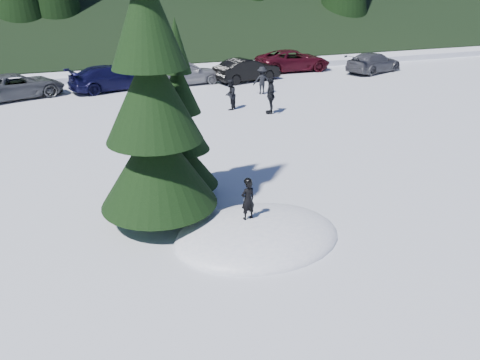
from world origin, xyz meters
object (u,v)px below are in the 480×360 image
object	(u,v)px
car_6	(293,60)
car_2	(18,86)
adult_0	(230,95)
spruce_tall	(153,106)
car_7	(374,63)
adult_1	(271,96)
car_4	(186,73)
adult_2	(262,80)
car_5	(247,70)
spruce_short	(180,132)
child_skier	(248,200)
car_3	(112,78)

from	to	relation	value
car_6	car_2	bearing A→B (deg)	98.99
adult_0	car_2	distance (m)	12.37
car_6	spruce_tall	bearing A→B (deg)	146.95
car_6	car_7	bearing A→B (deg)	-114.28
adult_1	car_4	size ratio (longest dim) A/B	0.41
adult_2	car_6	size ratio (longest dim) A/B	0.29
adult_0	car_5	distance (m)	7.32
spruce_short	adult_2	bearing A→B (deg)	57.10
spruce_short	car_6	distance (m)	22.30
child_skier	adult_1	distance (m)	12.26
car_3	car_7	world-z (taller)	car_3
spruce_short	car_5	bearing A→B (deg)	62.22
spruce_short	car_2	bearing A→B (deg)	109.18
car_6	adult_1	bearing A→B (deg)	150.37
adult_0	car_7	size ratio (longest dim) A/B	0.33
car_6	adult_0	bearing A→B (deg)	139.95
car_4	car_2	bearing A→B (deg)	83.66
spruce_short	car_7	distance (m)	23.88
adult_2	car_5	world-z (taller)	adult_2
adult_0	adult_2	bearing A→B (deg)	170.80
car_2	car_6	xyz separation A→B (m)	(18.45, 2.16, 0.06)
spruce_short	adult_0	xyz separation A→B (m)	(4.89, 9.39, -1.32)
car_7	spruce_tall	bearing A→B (deg)	112.04
adult_0	car_5	xyz separation A→B (m)	(3.45, 6.45, -0.04)
child_skier	car_3	distance (m)	19.31
adult_1	car_2	world-z (taller)	adult_1
spruce_tall	car_3	bearing A→B (deg)	87.81
adult_2	car_7	distance (m)	10.83
car_5	adult_2	bearing A→B (deg)	158.43
adult_2	spruce_tall	bearing A→B (deg)	69.07
spruce_short	car_7	bearing A→B (deg)	40.75
car_7	adult_0	bearing A→B (deg)	95.49
spruce_short	car_4	world-z (taller)	spruce_short
car_6	car_7	xyz separation A→B (m)	(5.17, -2.59, -0.06)
adult_1	car_7	bearing A→B (deg)	143.46
car_5	car_6	world-z (taller)	car_6
child_skier	car_4	bearing A→B (deg)	-110.42
adult_2	car_4	bearing A→B (deg)	-37.83
child_skier	adult_1	size ratio (longest dim) A/B	0.60
adult_1	car_3	bearing A→B (deg)	-120.39
adult_2	car_2	world-z (taller)	adult_2
spruce_tall	car_5	size ratio (longest dim) A/B	1.91
adult_0	adult_1	distance (m)	2.18
car_3	car_5	distance (m)	8.68
car_4	spruce_short	bearing A→B (deg)	157.35
car_4	car_7	size ratio (longest dim) A/B	0.93
spruce_tall	spruce_short	distance (m)	2.11
car_4	adult_1	bearing A→B (deg)	-172.74
adult_2	car_5	distance (m)	3.81
child_skier	spruce_short	bearing A→B (deg)	-81.86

